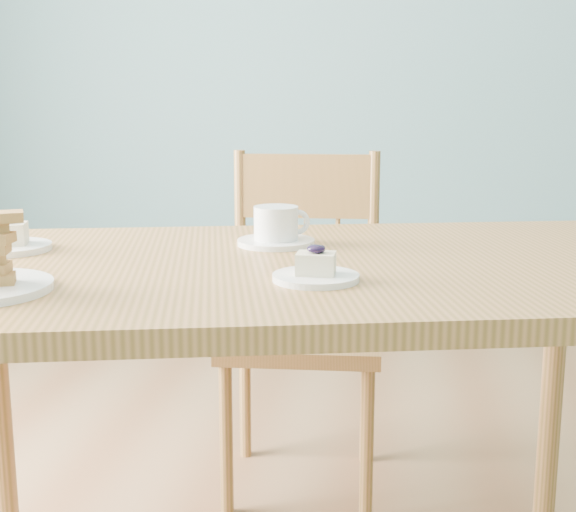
{
  "coord_description": "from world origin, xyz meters",
  "views": [
    {
      "loc": [
        -0.09,
        -1.37,
        1.09
      ],
      "look_at": [
        -0.31,
        0.12,
        0.78
      ],
      "focal_mm": 50.0,
      "sensor_mm": 36.0,
      "label": 1
    }
  ],
  "objects_px": {
    "cheesecake_plate_far": "(8,242)",
    "coffee_cup": "(277,229)",
    "dining_table": "(301,302)",
    "cheesecake_plate_near": "(316,271)",
    "dining_chair": "(303,319)"
  },
  "relations": [
    {
      "from": "cheesecake_plate_far",
      "to": "coffee_cup",
      "type": "distance_m",
      "value": 0.54
    },
    {
      "from": "coffee_cup",
      "to": "dining_table",
      "type": "bearing_deg",
      "value": -86.34
    },
    {
      "from": "dining_table",
      "to": "coffee_cup",
      "type": "xyz_separation_m",
      "value": [
        -0.07,
        0.15,
        0.11
      ]
    },
    {
      "from": "cheesecake_plate_near",
      "to": "dining_table",
      "type": "bearing_deg",
      "value": 105.86
    },
    {
      "from": "dining_chair",
      "to": "cheesecake_plate_far",
      "type": "distance_m",
      "value": 0.88
    },
    {
      "from": "dining_table",
      "to": "dining_chair",
      "type": "xyz_separation_m",
      "value": [
        -0.08,
        0.67,
        -0.23
      ]
    },
    {
      "from": "dining_table",
      "to": "cheesecake_plate_near",
      "type": "distance_m",
      "value": 0.18
    },
    {
      "from": "dining_chair",
      "to": "coffee_cup",
      "type": "relative_size",
      "value": 5.81
    },
    {
      "from": "cheesecake_plate_near",
      "to": "cheesecake_plate_far",
      "type": "xyz_separation_m",
      "value": [
        -0.63,
        0.17,
        0.0
      ]
    },
    {
      "from": "dining_table",
      "to": "coffee_cup",
      "type": "relative_size",
      "value": 10.08
    },
    {
      "from": "dining_chair",
      "to": "cheesecake_plate_near",
      "type": "distance_m",
      "value": 0.89
    },
    {
      "from": "coffee_cup",
      "to": "dining_chair",
      "type": "bearing_deg",
      "value": 70.07
    },
    {
      "from": "dining_table",
      "to": "cheesecake_plate_near",
      "type": "height_order",
      "value": "cheesecake_plate_near"
    },
    {
      "from": "cheesecake_plate_near",
      "to": "cheesecake_plate_far",
      "type": "relative_size",
      "value": 0.86
    },
    {
      "from": "dining_chair",
      "to": "cheesecake_plate_far",
      "type": "bearing_deg",
      "value": -131.15
    }
  ]
}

